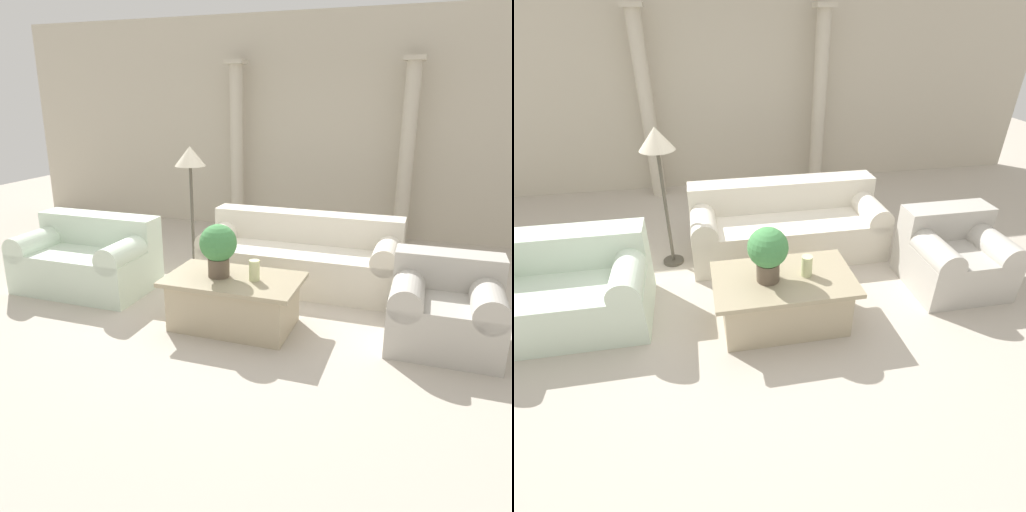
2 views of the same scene
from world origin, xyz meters
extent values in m
plane|color=#BCB2A3|center=(0.00, 0.00, 0.00)|extent=(16.00, 16.00, 0.00)
cube|color=beige|center=(0.00, 3.12, 1.60)|extent=(10.00, 0.06, 3.20)
cube|color=beige|center=(0.42, 0.73, 0.22)|extent=(2.17, 0.89, 0.45)
cube|color=beige|center=(0.42, 1.02, 0.62)|extent=(2.17, 0.31, 0.33)
cylinder|color=beige|center=(-0.52, 0.73, 0.49)|extent=(0.28, 0.89, 0.28)
cylinder|color=beige|center=(1.37, 0.73, 0.49)|extent=(0.28, 0.89, 0.28)
cube|color=silver|center=(-1.77, -0.14, 0.22)|extent=(1.42, 0.89, 0.45)
cube|color=silver|center=(-1.77, 0.15, 0.62)|extent=(1.42, 0.31, 0.33)
cylinder|color=silver|center=(-1.20, -0.14, 0.49)|extent=(0.28, 0.89, 0.28)
cube|color=tan|center=(0.12, -0.48, 0.22)|extent=(1.08, 0.65, 0.44)
cube|color=tan|center=(0.12, -0.48, 0.46)|extent=(1.22, 0.74, 0.04)
cylinder|color=brown|center=(-0.02, -0.49, 0.56)|extent=(0.20, 0.20, 0.17)
sphere|color=#428447|center=(-0.02, -0.49, 0.80)|extent=(0.34, 0.34, 0.34)
cylinder|color=beige|center=(0.32, -0.49, 0.57)|extent=(0.10, 0.10, 0.19)
cylinder|color=#4C473D|center=(-0.89, 0.73, 0.01)|extent=(0.22, 0.22, 0.03)
cylinder|color=#4C473D|center=(-0.89, 0.73, 0.66)|extent=(0.04, 0.04, 1.26)
cone|color=beige|center=(-0.89, 0.73, 1.40)|extent=(0.35, 0.35, 0.22)
cylinder|color=beige|center=(-1.13, 2.81, 1.24)|extent=(0.20, 0.20, 2.48)
cube|color=beige|center=(-1.13, 2.81, 2.51)|extent=(0.28, 0.28, 0.06)
cylinder|color=beige|center=(1.37, 2.81, 1.24)|extent=(0.20, 0.20, 2.48)
cube|color=beige|center=(1.37, 2.81, 2.51)|extent=(0.28, 0.28, 0.06)
cube|color=#B7B2A8|center=(1.94, -0.23, 0.22)|extent=(0.91, 0.85, 0.44)
cube|color=#B7B2A8|center=(1.94, 0.05, 0.60)|extent=(0.91, 0.30, 0.31)
cylinder|color=#B7B2A8|center=(1.63, -0.23, 0.47)|extent=(0.28, 0.85, 0.28)
cylinder|color=#B7B2A8|center=(2.25, -0.23, 0.47)|extent=(0.28, 0.85, 0.28)
camera|label=1|loc=(1.71, -4.42, 2.06)|focal=35.00mm
camera|label=2|loc=(-0.53, -3.25, 2.42)|focal=28.00mm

